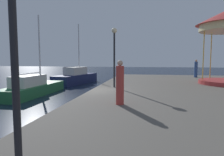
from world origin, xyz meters
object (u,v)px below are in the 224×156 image
at_px(sailboat_green, 33,88).
at_px(sailboat_navy, 76,77).
at_px(person_by_the_water, 196,69).
at_px(bollard_south, 121,75).
at_px(lamp_post_mid_promenade, 114,47).
at_px(person_far_corner, 120,84).

height_order(sailboat_green, sailboat_navy, sailboat_navy).
bearing_deg(sailboat_navy, person_by_the_water, 4.64).
xyz_separation_m(bollard_south, person_by_the_water, (7.95, 0.72, 0.69)).
bearing_deg(sailboat_green, person_by_the_water, 32.90).
xyz_separation_m(sailboat_green, person_by_the_water, (13.60, 8.80, 1.11)).
distance_m(sailboat_green, sailboat_navy, 7.77).
bearing_deg(lamp_post_mid_promenade, person_by_the_water, 51.27).
bearing_deg(sailboat_navy, bollard_south, 3.76).
distance_m(sailboat_green, bollard_south, 9.86).
bearing_deg(person_by_the_water, lamp_post_mid_promenade, -128.73).
xyz_separation_m(person_by_the_water, person_far_corner, (-6.20, -14.33, -0.01)).
xyz_separation_m(lamp_post_mid_promenade, person_by_the_water, (7.30, 9.10, -1.88)).
distance_m(lamp_post_mid_promenade, person_by_the_water, 11.81).
relative_size(sailboat_navy, person_far_corner, 3.57).
relative_size(bollard_south, person_by_the_water, 0.21).
distance_m(lamp_post_mid_promenade, bollard_south, 8.79).
height_order(sailboat_green, bollard_south, sailboat_green).
height_order(lamp_post_mid_promenade, bollard_south, lamp_post_mid_promenade).
bearing_deg(sailboat_navy, person_far_corner, -62.97).
distance_m(sailboat_navy, lamp_post_mid_promenade, 10.26).
bearing_deg(person_far_corner, bollard_south, 97.33).
bearing_deg(person_by_the_water, sailboat_navy, -175.36).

